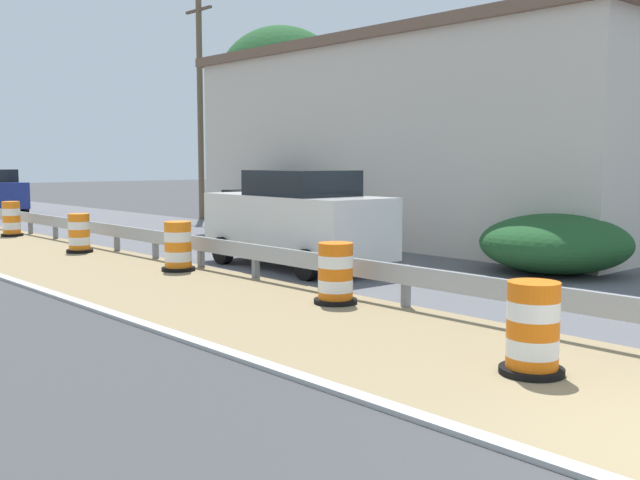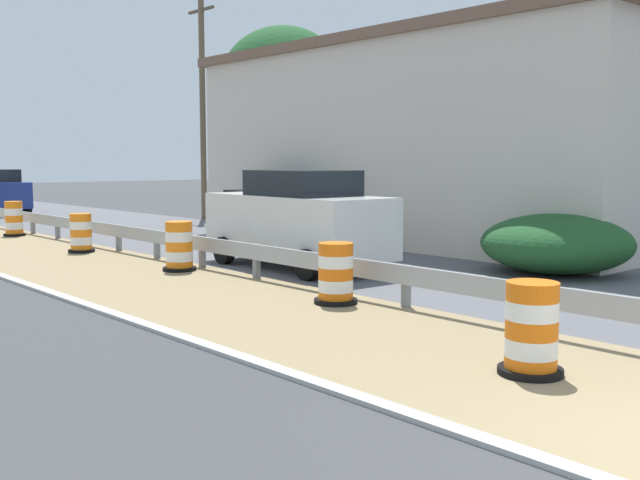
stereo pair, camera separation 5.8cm
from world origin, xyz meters
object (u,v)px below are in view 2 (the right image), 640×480
at_px(traffic_barrel_farther, 14,220).
at_px(utility_pole_mid, 203,106).
at_px(traffic_barrel_nearest, 531,333).
at_px(car_trailing_near_lane, 289,206).
at_px(traffic_barrel_far, 81,235).
at_px(traffic_barrel_close, 336,276).
at_px(traffic_barrel_mid, 179,248).
at_px(car_lead_near_lane, 298,219).
at_px(utility_pole_near, 567,80).

xyz_separation_m(traffic_barrel_farther, utility_pole_mid, (8.62, 2.26, 4.17)).
distance_m(traffic_barrel_nearest, utility_pole_mid, 24.47).
bearing_deg(car_trailing_near_lane, traffic_barrel_far, -102.04).
relative_size(traffic_barrel_far, utility_pole_mid, 0.11).
bearing_deg(traffic_barrel_close, car_trailing_near_lane, 55.38).
relative_size(traffic_barrel_mid, traffic_barrel_farther, 0.97).
xyz_separation_m(car_lead_near_lane, utility_pole_mid, (6.32, 13.79, 3.58)).
xyz_separation_m(car_lead_near_lane, utility_pole_near, (6.02, -3.03, 3.28)).
bearing_deg(traffic_barrel_far, utility_pole_mid, 41.54).
relative_size(traffic_barrel_mid, car_trailing_near_lane, 0.24).
bearing_deg(traffic_barrel_farther, traffic_barrel_mid, -89.74).
height_order(car_lead_near_lane, utility_pole_mid, utility_pole_mid).
height_order(traffic_barrel_nearest, traffic_barrel_close, traffic_barrel_nearest).
distance_m(traffic_barrel_farther, car_trailing_near_lane, 8.99).
xyz_separation_m(traffic_barrel_mid, car_lead_near_lane, (2.26, -1.38, 0.61)).
bearing_deg(traffic_barrel_far, traffic_barrel_mid, -87.14).
xyz_separation_m(traffic_barrel_mid, utility_pole_mid, (8.57, 12.41, 4.19)).
relative_size(traffic_barrel_nearest, traffic_barrel_far, 1.03).
bearing_deg(traffic_barrel_mid, car_trailing_near_lane, 30.04).
height_order(traffic_barrel_mid, utility_pole_near, utility_pole_near).
bearing_deg(utility_pole_near, traffic_barrel_nearest, -151.04).
distance_m(traffic_barrel_mid, traffic_barrel_far, 4.61).
relative_size(traffic_barrel_close, utility_pole_near, 0.12).
relative_size(car_lead_near_lane, utility_pole_near, 0.57).
bearing_deg(car_trailing_near_lane, traffic_barrel_close, -35.36).
bearing_deg(car_lead_near_lane, utility_pole_near, -114.76).
bearing_deg(car_trailing_near_lane, traffic_barrel_mid, -60.70).
bearing_deg(car_trailing_near_lane, traffic_barrel_farther, -139.60).
distance_m(traffic_barrel_mid, traffic_barrel_farther, 10.15).
bearing_deg(traffic_barrel_mid, traffic_barrel_nearest, -96.96).
bearing_deg(car_lead_near_lane, traffic_barrel_far, 24.46).
distance_m(traffic_barrel_farther, utility_pole_mid, 9.84).
bearing_deg(car_lead_near_lane, traffic_barrel_nearest, 159.34).
bearing_deg(utility_pole_near, utility_pole_mid, 88.99).
xyz_separation_m(traffic_barrel_nearest, utility_pole_near, (9.46, 5.23, 3.90)).
bearing_deg(traffic_barrel_farther, car_trailing_near_lane, -48.86).
bearing_deg(traffic_barrel_nearest, traffic_barrel_far, 86.20).
height_order(traffic_barrel_far, traffic_barrel_farther, traffic_barrel_farther).
distance_m(traffic_barrel_nearest, car_trailing_near_lane, 14.81).
relative_size(traffic_barrel_far, car_trailing_near_lane, 0.23).
bearing_deg(car_lead_near_lane, car_trailing_near_lane, -35.17).
bearing_deg(utility_pole_near, traffic_barrel_close, -175.41).
xyz_separation_m(traffic_barrel_close, car_trailing_near_lane, (5.84, 8.46, 0.56)).
distance_m(traffic_barrel_close, car_lead_near_lane, 4.36).
height_order(car_lead_near_lane, utility_pole_near, utility_pole_near).
relative_size(traffic_barrel_nearest, car_lead_near_lane, 0.22).
xyz_separation_m(traffic_barrel_far, car_trailing_near_lane, (6.09, -1.22, 0.56)).
height_order(traffic_barrel_farther, utility_pole_mid, utility_pole_mid).
height_order(traffic_barrel_nearest, car_lead_near_lane, car_lead_near_lane).
relative_size(car_lead_near_lane, car_trailing_near_lane, 1.06).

